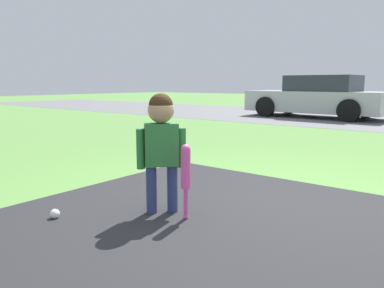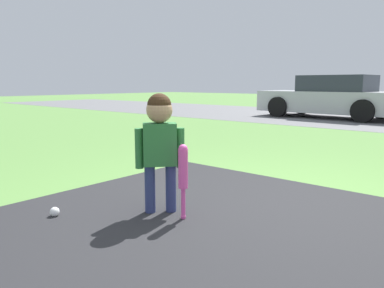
{
  "view_description": "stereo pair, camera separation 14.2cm",
  "coord_description": "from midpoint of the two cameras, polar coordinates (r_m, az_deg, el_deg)",
  "views": [
    {
      "loc": [
        1.24,
        -2.83,
        1.06
      ],
      "look_at": [
        -0.8,
        -0.24,
        0.53
      ],
      "focal_mm": 35.0,
      "sensor_mm": 36.0,
      "label": 1
    },
    {
      "loc": [
        1.35,
        -2.74,
        1.06
      ],
      "look_at": [
        -0.8,
        -0.24,
        0.53
      ],
      "focal_mm": 35.0,
      "sensor_mm": 36.0,
      "label": 2
    }
  ],
  "objects": [
    {
      "name": "ground_plane",
      "position": [
        3.25,
        15.08,
        -10.16
      ],
      "size": [
        60.0,
        60.0,
        0.0
      ],
      "primitive_type": "plane",
      "color": "#5B8C42"
    },
    {
      "name": "child",
      "position": [
        3.02,
        -3.61,
        1.18
      ],
      "size": [
        0.29,
        0.31,
        0.98
      ],
      "rotation": [
        0.0,
        0.0,
        0.83
      ],
      "color": "navy",
      "rests_on": "ground"
    },
    {
      "name": "sports_ball",
      "position": [
        3.23,
        -19.01,
        -9.75
      ],
      "size": [
        0.08,
        0.08,
        0.08
      ],
      "color": "white",
      "rests_on": "ground"
    },
    {
      "name": "baseball_bat",
      "position": [
        2.9,
        0.03,
        -4.19
      ],
      "size": [
        0.08,
        0.08,
        0.6
      ],
      "color": "#E54CA5",
      "rests_on": "ground"
    },
    {
      "name": "parked_car",
      "position": [
        12.31,
        20.69,
        6.59
      ],
      "size": [
        4.23,
        1.95,
        1.29
      ],
      "rotation": [
        0.0,
        0.0,
        3.1
      ],
      "color": "#B7B7BC",
      "rests_on": "ground"
    }
  ]
}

